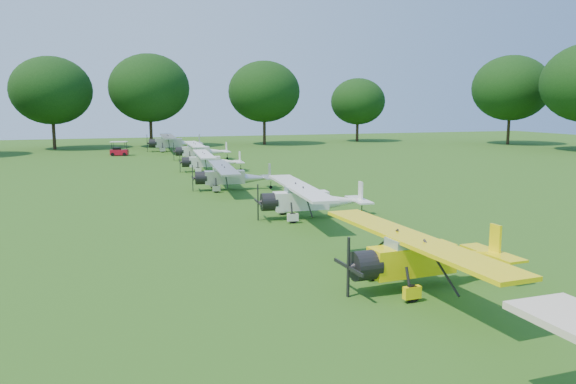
% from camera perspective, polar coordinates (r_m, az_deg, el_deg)
% --- Properties ---
extents(ground, '(160.00, 160.00, 0.00)m').
position_cam_1_polar(ground, '(26.53, 1.66, -4.06)').
color(ground, '#1D4A12').
rests_on(ground, ground).
extents(tree_belt, '(137.36, 130.27, 14.52)m').
position_cam_1_polar(tree_belt, '(27.52, 8.81, 13.14)').
color(tree_belt, black).
rests_on(tree_belt, ground).
extents(aircraft_2, '(6.09, 9.69, 1.91)m').
position_cam_1_polar(aircraft_2, '(18.99, 13.64, -6.11)').
color(aircraft_2, '#FFE50A').
rests_on(aircraft_2, ground).
extents(aircraft_3, '(6.03, 9.61, 1.89)m').
position_cam_1_polar(aircraft_3, '(29.54, 2.16, -0.54)').
color(aircraft_3, white).
rests_on(aircraft_3, ground).
extents(aircraft_4, '(5.81, 9.25, 1.82)m').
position_cam_1_polar(aircraft_4, '(39.42, -5.84, 1.74)').
color(aircraft_4, silver).
rests_on(aircraft_4, ground).
extents(aircraft_5, '(5.70, 9.08, 1.79)m').
position_cam_1_polar(aircraft_5, '(50.53, -7.99, 3.26)').
color(aircraft_5, white).
rests_on(aircraft_5, ground).
extents(aircraft_6, '(6.07, 9.66, 1.90)m').
position_cam_1_polar(aircraft_6, '(61.39, -8.96, 4.29)').
color(aircraft_6, white).
rests_on(aircraft_6, ground).
extents(aircraft_7, '(6.99, 11.13, 2.19)m').
position_cam_1_polar(aircraft_7, '(72.89, -11.61, 5.06)').
color(aircraft_7, silver).
rests_on(aircraft_7, ground).
extents(golf_cart, '(2.15, 1.60, 1.66)m').
position_cam_1_polar(golf_cart, '(68.49, -16.81, 4.02)').
color(golf_cart, '#A90C1E').
rests_on(golf_cart, ground).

